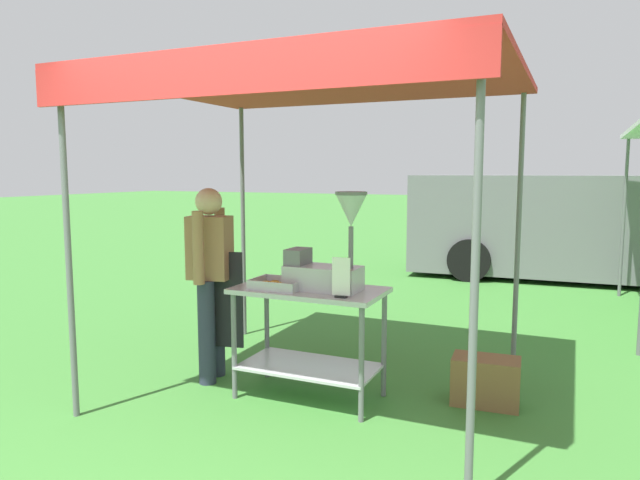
% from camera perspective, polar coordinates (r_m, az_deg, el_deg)
% --- Properties ---
extents(ground_plane, '(70.00, 70.00, 0.00)m').
position_cam_1_polar(ground_plane, '(8.90, 11.69, -4.66)').
color(ground_plane, '#3D7F33').
extents(stall_canopy, '(2.96, 2.50, 2.45)m').
position_cam_1_polar(stall_canopy, '(4.43, -0.56, 14.84)').
color(stall_canopy, slate).
rests_on(stall_canopy, ground).
extents(donut_cart, '(1.14, 0.61, 0.86)m').
position_cam_1_polar(donut_cart, '(4.44, -1.06, -7.82)').
color(donut_cart, '#B7B7BC').
rests_on(donut_cart, ground).
extents(donut_tray, '(0.39, 0.30, 0.07)m').
position_cam_1_polar(donut_tray, '(4.39, -4.13, -4.50)').
color(donut_tray, '#B7B7BC').
rests_on(donut_tray, donut_cart).
extents(donut_fryer, '(0.62, 0.28, 0.74)m').
position_cam_1_polar(donut_fryer, '(4.26, 0.88, -1.72)').
color(donut_fryer, '#B7B7BC').
rests_on(donut_fryer, donut_cart).
extents(menu_sign, '(0.13, 0.05, 0.28)m').
position_cam_1_polar(menu_sign, '(4.03, 2.11, -4.01)').
color(menu_sign, black).
rests_on(menu_sign, donut_cart).
extents(vendor, '(0.46, 0.54, 1.61)m').
position_cam_1_polar(vendor, '(4.85, -10.76, -3.29)').
color(vendor, '#2D3347').
rests_on(vendor, ground).
extents(supply_crate, '(0.51, 0.32, 0.36)m').
position_cam_1_polar(supply_crate, '(4.61, 16.11, -13.30)').
color(supply_crate, brown).
rests_on(supply_crate, ground).
extents(van_grey, '(5.45, 2.30, 1.69)m').
position_cam_1_polar(van_grey, '(10.33, 24.41, 1.36)').
color(van_grey, slate).
rests_on(van_grey, ground).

